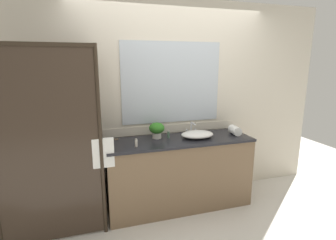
{
  "coord_description": "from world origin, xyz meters",
  "views": [
    {
      "loc": [
        -1.03,
        -2.86,
        1.82
      ],
      "look_at": [
        -0.15,
        0.0,
        1.15
      ],
      "focal_mm": 27.43,
      "sensor_mm": 36.0,
      "label": 1
    }
  ],
  "objects_px": {
    "sink_basin": "(197,134)",
    "faucet": "(191,130)",
    "rolled_towel_near_edge": "(235,130)",
    "potted_plant": "(157,129)",
    "amenity_bottle_conditioner": "(136,143)",
    "amenity_bottle_body_wash": "(168,134)"
  },
  "relations": [
    {
      "from": "sink_basin",
      "to": "faucet",
      "type": "relative_size",
      "value": 2.43
    },
    {
      "from": "sink_basin",
      "to": "rolled_towel_near_edge",
      "type": "distance_m",
      "value": 0.53
    },
    {
      "from": "potted_plant",
      "to": "amenity_bottle_conditioner",
      "type": "bearing_deg",
      "value": -139.95
    },
    {
      "from": "potted_plant",
      "to": "amenity_bottle_body_wash",
      "type": "relative_size",
      "value": 2.09
    },
    {
      "from": "sink_basin",
      "to": "rolled_towel_near_edge",
      "type": "relative_size",
      "value": 2.16
    },
    {
      "from": "faucet",
      "to": "amenity_bottle_conditioner",
      "type": "bearing_deg",
      "value": -157.48
    },
    {
      "from": "amenity_bottle_body_wash",
      "to": "rolled_towel_near_edge",
      "type": "bearing_deg",
      "value": -7.3
    },
    {
      "from": "potted_plant",
      "to": "amenity_bottle_body_wash",
      "type": "xyz_separation_m",
      "value": [
        0.14,
        -0.02,
        -0.07
      ]
    },
    {
      "from": "amenity_bottle_body_wash",
      "to": "rolled_towel_near_edge",
      "type": "height_order",
      "value": "rolled_towel_near_edge"
    },
    {
      "from": "sink_basin",
      "to": "potted_plant",
      "type": "height_order",
      "value": "potted_plant"
    },
    {
      "from": "potted_plant",
      "to": "amenity_bottle_conditioner",
      "type": "xyz_separation_m",
      "value": [
        -0.31,
        -0.26,
        -0.07
      ]
    },
    {
      "from": "potted_plant",
      "to": "faucet",
      "type": "bearing_deg",
      "value": 8.57
    },
    {
      "from": "sink_basin",
      "to": "potted_plant",
      "type": "distance_m",
      "value": 0.51
    },
    {
      "from": "faucet",
      "to": "potted_plant",
      "type": "bearing_deg",
      "value": -171.43
    },
    {
      "from": "potted_plant",
      "to": "rolled_towel_near_edge",
      "type": "height_order",
      "value": "potted_plant"
    },
    {
      "from": "potted_plant",
      "to": "rolled_towel_near_edge",
      "type": "xyz_separation_m",
      "value": [
        1.02,
        -0.14,
        -0.06
      ]
    },
    {
      "from": "amenity_bottle_conditioner",
      "to": "rolled_towel_near_edge",
      "type": "height_order",
      "value": "rolled_towel_near_edge"
    },
    {
      "from": "sink_basin",
      "to": "potted_plant",
      "type": "xyz_separation_m",
      "value": [
        -0.49,
        0.12,
        0.07
      ]
    },
    {
      "from": "amenity_bottle_body_wash",
      "to": "potted_plant",
      "type": "bearing_deg",
      "value": 170.57
    },
    {
      "from": "amenity_bottle_body_wash",
      "to": "rolled_towel_near_edge",
      "type": "xyz_separation_m",
      "value": [
        0.88,
        -0.11,
        0.01
      ]
    },
    {
      "from": "potted_plant",
      "to": "amenity_bottle_conditioner",
      "type": "relative_size",
      "value": 2.14
    },
    {
      "from": "potted_plant",
      "to": "rolled_towel_near_edge",
      "type": "distance_m",
      "value": 1.03
    }
  ]
}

